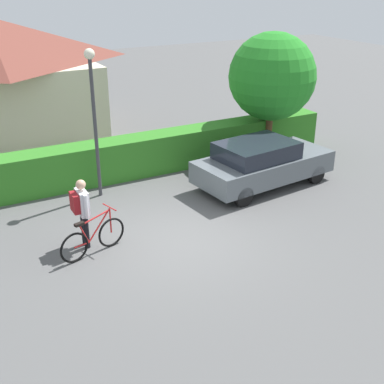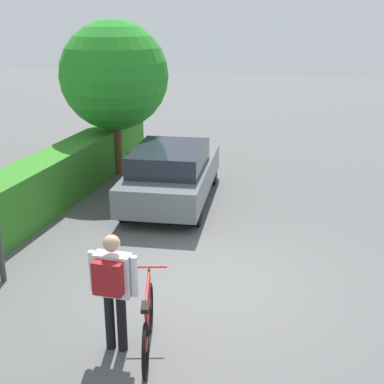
% 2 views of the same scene
% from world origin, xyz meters
% --- Properties ---
extents(ground_plane, '(60.00, 60.00, 0.00)m').
position_xyz_m(ground_plane, '(0.00, 0.00, 0.00)').
color(ground_plane, '#525252').
extents(parked_car_near, '(4.32, 2.21, 1.39)m').
position_xyz_m(parked_car_near, '(3.63, 1.80, 0.72)').
color(parked_car_near, slate).
rests_on(parked_car_near, ground).
extents(bicycle, '(1.65, 0.65, 1.02)m').
position_xyz_m(bicycle, '(-1.98, 0.38, 0.39)').
color(bicycle, black).
rests_on(bicycle, ground).
extents(person_rider, '(0.35, 0.67, 1.66)m').
position_xyz_m(person_rider, '(-2.07, 0.81, 1.01)').
color(person_rider, black).
rests_on(person_rider, ground).
extents(tree_kerbside, '(2.86, 2.86, 4.13)m').
position_xyz_m(tree_kerbside, '(5.42, 3.91, 2.69)').
color(tree_kerbside, brown).
rests_on(tree_kerbside, ground).
extents(fire_hydrant, '(0.20, 0.20, 0.81)m').
position_xyz_m(fire_hydrant, '(4.89, 3.34, 0.41)').
color(fire_hydrant, red).
rests_on(fire_hydrant, ground).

